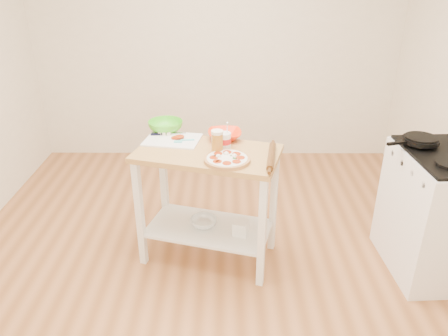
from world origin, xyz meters
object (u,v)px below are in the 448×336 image
at_px(beer_pint, 217,142).
at_px(rolling_pin, 271,157).
at_px(gas_stove, 441,212).
at_px(cutting_board, 172,139).
at_px(pizza, 227,159).
at_px(orange_bowl, 225,135).
at_px(spatula, 183,141).
at_px(shelf_glass_bowl, 204,222).
at_px(green_bowl, 166,126).
at_px(prep_island, 208,184).
at_px(shelf_bin, 241,228).
at_px(skillet, 420,140).
at_px(yogurt_tub, 224,140).
at_px(knife, 164,134).

bearing_deg(beer_pint, rolling_pin, -16.58).
distance_m(gas_stove, cutting_board, 2.03).
bearing_deg(beer_pint, pizza, -63.56).
distance_m(orange_bowl, beer_pint, 0.28).
xyz_separation_m(gas_stove, pizza, (-1.55, -0.05, 0.44)).
height_order(spatula, shelf_glass_bowl, spatula).
bearing_deg(rolling_pin, shelf_glass_bowl, 161.49).
bearing_deg(orange_bowl, green_bowl, 161.88).
bearing_deg(pizza, cutting_board, 137.91).
distance_m(pizza, shelf_glass_bowl, 0.68).
height_order(spatula, orange_bowl, orange_bowl).
height_order(prep_island, cutting_board, cutting_board).
relative_size(gas_stove, cutting_board, 2.49).
bearing_deg(beer_pint, gas_stove, -3.20).
height_order(pizza, rolling_pin, same).
relative_size(beer_pint, rolling_pin, 0.42).
bearing_deg(rolling_pin, prep_island, 161.95).
bearing_deg(prep_island, shelf_bin, -20.56).
bearing_deg(prep_island, pizza, -50.84).
bearing_deg(prep_island, skillet, 1.01).
bearing_deg(beer_pint, shelf_bin, -18.53).
distance_m(spatula, rolling_pin, 0.69).
relative_size(green_bowl, yogurt_tub, 1.32).
xyz_separation_m(pizza, orange_bowl, (-0.02, 0.40, 0.01)).
bearing_deg(green_bowl, shelf_bin, -39.14).
relative_size(gas_stove, rolling_pin, 2.79).
bearing_deg(skillet, yogurt_tub, 162.15).
distance_m(knife, green_bowl, 0.10).
height_order(beer_pint, shelf_bin, beer_pint).
relative_size(beer_pint, shelf_bin, 1.57).
bearing_deg(cutting_board, orange_bowl, 15.01).
xyz_separation_m(prep_island, spatula, (-0.18, 0.15, 0.28)).
height_order(gas_stove, shelf_bin, gas_stove).
relative_size(cutting_board, beer_pint, 2.67).
xyz_separation_m(beer_pint, shelf_glass_bowl, (-0.11, 0.05, -0.69)).
distance_m(prep_island, shelf_glass_bowl, 0.35).
bearing_deg(shelf_glass_bowl, prep_island, -23.44).
height_order(pizza, cutting_board, pizza).
relative_size(knife, orange_bowl, 1.07).
relative_size(gas_stove, spatula, 7.43).
relative_size(orange_bowl, shelf_glass_bowl, 1.22).
xyz_separation_m(cutting_board, rolling_pin, (0.71, -0.34, 0.02)).
relative_size(skillet, shelf_glass_bowl, 1.89).
height_order(spatula, green_bowl, green_bowl).
distance_m(prep_island, cutting_board, 0.43).
bearing_deg(shelf_glass_bowl, spatula, 137.03).
xyz_separation_m(skillet, cutting_board, (-1.77, 0.17, -0.07)).
xyz_separation_m(shelf_glass_bowl, shelf_bin, (0.28, -0.11, 0.02)).
relative_size(pizza, shelf_bin, 2.94).
height_order(cutting_board, beer_pint, beer_pint).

